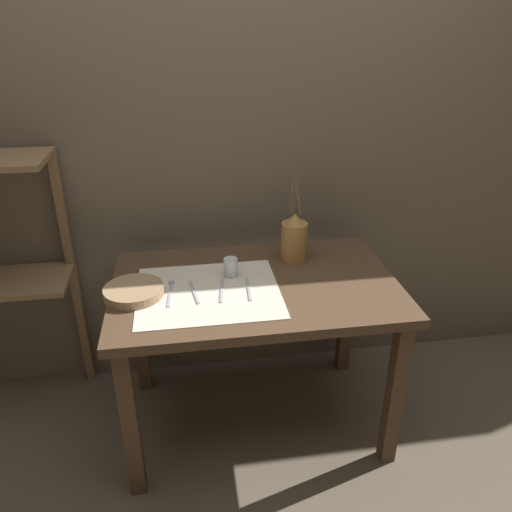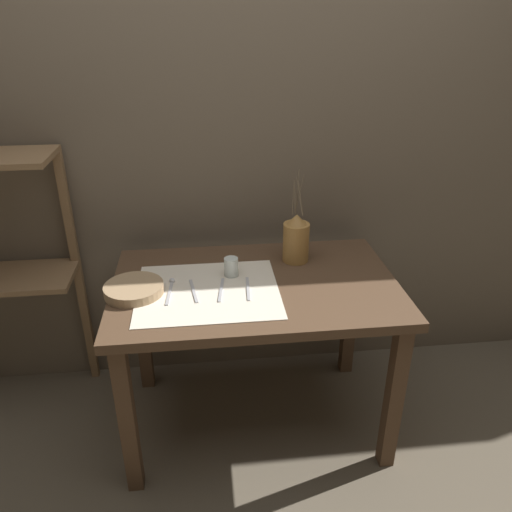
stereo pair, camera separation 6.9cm
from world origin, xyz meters
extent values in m
plane|color=brown|center=(0.00, 0.00, 0.00)|extent=(12.00, 12.00, 0.00)
cube|color=brown|center=(0.00, 0.48, 1.20)|extent=(7.00, 0.06, 2.40)
cube|color=#4C3523|center=(0.00, 0.00, 0.72)|extent=(1.16, 0.74, 0.04)
cube|color=#4C3523|center=(-0.52, -0.31, 0.35)|extent=(0.06, 0.06, 0.70)
cube|color=#4C3523|center=(0.52, -0.31, 0.35)|extent=(0.06, 0.06, 0.70)
cube|color=#4C3523|center=(-0.52, 0.31, 0.35)|extent=(0.06, 0.06, 0.70)
cube|color=#4C3523|center=(0.52, 0.31, 0.35)|extent=(0.06, 0.06, 0.70)
cube|color=brown|center=(-1.07, 0.28, 0.67)|extent=(0.57, 0.30, 0.02)
cube|color=brown|center=(-0.80, 0.41, 0.61)|extent=(0.04, 0.04, 1.22)
cube|color=beige|center=(-0.19, -0.05, 0.74)|extent=(0.56, 0.48, 0.00)
cylinder|color=olive|center=(0.20, 0.18, 0.82)|extent=(0.11, 0.11, 0.17)
cone|color=olive|center=(0.20, 0.18, 0.93)|extent=(0.09, 0.09, 0.04)
cylinder|color=brown|center=(0.21, 0.17, 1.04)|extent=(0.03, 0.04, 0.16)
cylinder|color=brown|center=(0.19, 0.19, 1.03)|extent=(0.01, 0.01, 0.15)
cylinder|color=brown|center=(0.21, 0.17, 1.03)|extent=(0.03, 0.02, 0.15)
cylinder|color=brown|center=(0.18, 0.19, 1.02)|extent=(0.01, 0.01, 0.13)
cylinder|color=brown|center=(0.21, 0.20, 1.04)|extent=(0.04, 0.01, 0.17)
cylinder|color=brown|center=(0.20, 0.20, 1.05)|extent=(0.01, 0.00, 0.19)
cylinder|color=#9E7F5B|center=(-0.48, -0.03, 0.76)|extent=(0.23, 0.23, 0.04)
cylinder|color=silver|center=(-0.09, 0.07, 0.78)|extent=(0.06, 0.06, 0.08)
cube|color=#A8A8AD|center=(-0.34, -0.05, 0.74)|extent=(0.03, 0.18, 0.00)
sphere|color=#A8A8AD|center=(-0.34, 0.04, 0.74)|extent=(0.02, 0.02, 0.02)
cube|color=#A8A8AD|center=(-0.25, -0.05, 0.74)|extent=(0.04, 0.18, 0.00)
cube|color=#A8A8AD|center=(-0.14, -0.05, 0.74)|extent=(0.04, 0.18, 0.00)
cube|color=#A8A8AD|center=(-0.04, -0.06, 0.74)|extent=(0.02, 0.18, 0.00)
camera|label=1|loc=(-0.27, -1.76, 1.73)|focal=35.00mm
camera|label=2|loc=(-0.20, -1.77, 1.73)|focal=35.00mm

